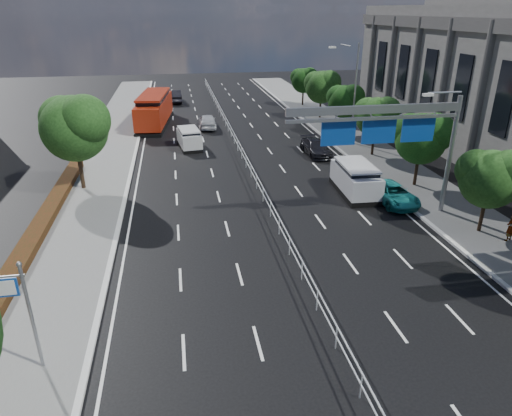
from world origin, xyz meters
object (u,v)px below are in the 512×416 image
object	(u,v)px
overhead_gantry	(393,126)
parked_car_teal	(393,194)
pedestrian_a	(511,227)
white_minivan	(189,138)
red_bus	(154,109)
near_car_silver	(207,121)
near_car_dark	(174,96)
silver_minivan	(356,179)
toilet_sign	(12,300)
parked_car_dark	(316,148)
pedestrian_b	(472,189)

from	to	relation	value
overhead_gantry	parked_car_teal	bearing A→B (deg)	51.31
pedestrian_a	white_minivan	bearing A→B (deg)	-76.05
red_bus	near_car_silver	world-z (taller)	red_bus
red_bus	near_car_dark	distance (m)	13.22
near_car_dark	parked_car_teal	xyz separation A→B (m)	(13.55, -38.07, -0.19)
overhead_gantry	red_bus	distance (m)	30.79
white_minivan	silver_minivan	distance (m)	17.09
toilet_sign	parked_car_dark	bearing A→B (deg)	53.02
parked_car_teal	pedestrian_a	world-z (taller)	pedestrian_a
toilet_sign	parked_car_teal	xyz separation A→B (m)	(19.25, 12.00, -2.32)
parked_car_dark	pedestrian_b	xyz separation A→B (m)	(6.90, -11.97, 0.27)
toilet_sign	near_car_silver	xyz separation A→B (m)	(8.95, 34.56, -2.20)
parked_car_dark	pedestrian_a	bearing A→B (deg)	-74.98
white_minivan	red_bus	bearing A→B (deg)	101.38
toilet_sign	overhead_gantry	world-z (taller)	overhead_gantry
white_minivan	toilet_sign	bearing A→B (deg)	-111.13
near_car_dark	pedestrian_b	size ratio (longest dim) A/B	3.19
overhead_gantry	red_bus	size ratio (longest dim) A/B	0.89
red_bus	pedestrian_a	size ratio (longest dim) A/B	7.11
white_minivan	parked_car_teal	bearing A→B (deg)	-58.03
overhead_gantry	white_minivan	distance (m)	20.99
toilet_sign	red_bus	world-z (taller)	toilet_sign
pedestrian_a	toilet_sign	bearing A→B (deg)	-9.03
white_minivan	parked_car_teal	distance (m)	19.78
pedestrian_a	parked_car_dark	bearing A→B (deg)	-95.41
overhead_gantry	silver_minivan	xyz separation A→B (m)	(-0.24, 3.95, -4.57)
toilet_sign	pedestrian_b	xyz separation A→B (m)	(24.35, 11.20, -2.03)
toilet_sign	pedestrian_a	bearing A→B (deg)	13.82
white_minivan	parked_car_teal	xyz separation A→B (m)	(12.51, -15.32, -0.24)
overhead_gantry	pedestrian_a	world-z (taller)	overhead_gantry
near_car_silver	parked_car_dark	bearing A→B (deg)	128.10
white_minivan	pedestrian_b	world-z (taller)	white_minivan
overhead_gantry	parked_car_teal	distance (m)	5.57
white_minivan	red_bus	distance (m)	10.33
pedestrian_b	red_bus	bearing A→B (deg)	-14.25
parked_car_teal	pedestrian_b	size ratio (longest dim) A/B	2.89
near_car_silver	parked_car_dark	size ratio (longest dim) A/B	0.97
near_car_silver	near_car_dark	world-z (taller)	near_car_dark
parked_car_dark	overhead_gantry	bearing A→B (deg)	-91.37
overhead_gantry	toilet_sign	bearing A→B (deg)	-150.40
red_bus	pedestrian_b	distance (m)	33.27
overhead_gantry	parked_car_dark	xyz separation A→B (m)	(-0.24, 13.12, -4.96)
red_bus	parked_car_teal	xyz separation A→B (m)	(15.80, -25.08, -1.13)
overhead_gantry	white_minivan	size ratio (longest dim) A/B	2.41
near_car_silver	near_car_dark	bearing A→B (deg)	-76.83
near_car_silver	pedestrian_a	world-z (taller)	pedestrian_a
white_minivan	near_car_silver	xyz separation A→B (m)	(2.21, 7.24, -0.13)
white_minivan	pedestrian_b	xyz separation A→B (m)	(17.61, -16.12, 0.05)
parked_car_dark	silver_minivan	bearing A→B (deg)	-92.42
near_car_dark	overhead_gantry	bearing A→B (deg)	104.11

